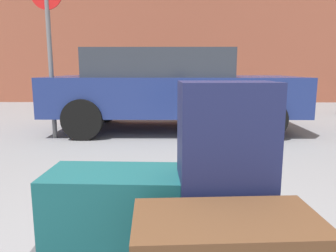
{
  "coord_description": "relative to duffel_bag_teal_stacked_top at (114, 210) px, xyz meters",
  "views": [
    {
      "loc": [
        0.03,
        -1.08,
        1.1
      ],
      "look_at": [
        0.0,
        1.2,
        0.69
      ],
      "focal_mm": 34.46,
      "sensor_mm": 36.0,
      "label": 1
    }
  ],
  "objects": [
    {
      "name": "parked_car",
      "position": [
        0.21,
        4.5,
        0.25
      ],
      "size": [
        4.3,
        1.93,
        1.42
      ],
      "color": "navy",
      "rests_on": "ground_plane"
    },
    {
      "name": "no_parking_sign",
      "position": [
        -1.63,
        3.78,
        1.01
      ],
      "size": [
        0.5,
        0.07,
        2.47
      ],
      "color": "slate",
      "rests_on": "ground_plane"
    },
    {
      "name": "duffel_bag_teal_stacked_top",
      "position": [
        0.0,
        0.0,
        0.0
      ],
      "size": [
        0.57,
        0.32,
        0.34
      ],
      "primitive_type": "cube",
      "rotation": [
        0.0,
        0.0,
        -0.03
      ],
      "color": "#144C51",
      "rests_on": "luggage_cart"
    },
    {
      "name": "suitcase_navy_rear_right",
      "position": [
        0.45,
        -0.07,
        0.19
      ],
      "size": [
        0.37,
        0.25,
        0.71
      ],
      "primitive_type": "cube",
      "rotation": [
        0.0,
        0.0,
        0.06
      ],
      "color": "#191E47",
      "rests_on": "luggage_cart"
    },
    {
      "name": "bollard_kerb_near",
      "position": [
        3.08,
        6.53,
        -0.14
      ],
      "size": [
        0.22,
        0.22,
        0.73
      ],
      "primitive_type": "cylinder",
      "color": "#383838",
      "rests_on": "ground_plane"
    }
  ]
}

